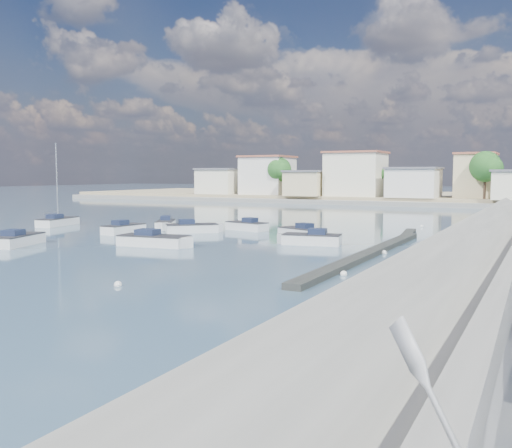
{
  "coord_description": "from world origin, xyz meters",
  "views": [
    {
      "loc": [
        17.67,
        -27.27,
        5.49
      ],
      "look_at": [
        -3.8,
        14.31,
        1.4
      ],
      "focal_mm": 40.0,
      "sensor_mm": 36.0,
      "label": 1
    }
  ],
  "objects_px": {
    "motorboat_e": "(125,229)",
    "motorboat_h": "(157,241)",
    "motorboat_d": "(309,240)",
    "motorboat_a": "(19,240)",
    "motorboat_g": "(165,225)",
    "motorboat_c": "(245,226)",
    "sailboat": "(59,222)",
    "motorboat_f": "(299,233)",
    "motorboat_b": "(195,229)"
  },
  "relations": [
    {
      "from": "motorboat_a",
      "to": "motorboat_h",
      "type": "bearing_deg",
      "value": 23.82
    },
    {
      "from": "motorboat_f",
      "to": "sailboat",
      "type": "xyz_separation_m",
      "value": [
        -27.38,
        -1.34,
        0.04
      ]
    },
    {
      "from": "motorboat_b",
      "to": "motorboat_d",
      "type": "xyz_separation_m",
      "value": [
        13.0,
        -3.54,
        -0.0
      ]
    },
    {
      "from": "motorboat_c",
      "to": "sailboat",
      "type": "bearing_deg",
      "value": -167.28
    },
    {
      "from": "motorboat_d",
      "to": "motorboat_g",
      "type": "xyz_separation_m",
      "value": [
        -17.74,
        5.36,
        0.0
      ]
    },
    {
      "from": "motorboat_e",
      "to": "motorboat_h",
      "type": "relative_size",
      "value": 0.79
    },
    {
      "from": "motorboat_a",
      "to": "motorboat_b",
      "type": "distance_m",
      "value": 15.79
    },
    {
      "from": "motorboat_g",
      "to": "motorboat_e",
      "type": "bearing_deg",
      "value": -97.3
    },
    {
      "from": "motorboat_e",
      "to": "sailboat",
      "type": "xyz_separation_m",
      "value": [
        -11.68,
        3.09,
        0.04
      ]
    },
    {
      "from": "motorboat_e",
      "to": "sailboat",
      "type": "bearing_deg",
      "value": 165.16
    },
    {
      "from": "motorboat_c",
      "to": "sailboat",
      "type": "xyz_separation_m",
      "value": [
        -20.23,
        -4.57,
        0.04
      ]
    },
    {
      "from": "motorboat_c",
      "to": "motorboat_h",
      "type": "relative_size",
      "value": 0.8
    },
    {
      "from": "motorboat_b",
      "to": "sailboat",
      "type": "distance_m",
      "value": 17.1
    },
    {
      "from": "motorboat_c",
      "to": "motorboat_g",
      "type": "relative_size",
      "value": 1.08
    },
    {
      "from": "motorboat_g",
      "to": "motorboat_b",
      "type": "bearing_deg",
      "value": -20.96
    },
    {
      "from": "motorboat_d",
      "to": "sailboat",
      "type": "distance_m",
      "value": 30.25
    },
    {
      "from": "motorboat_e",
      "to": "motorboat_f",
      "type": "height_order",
      "value": "same"
    },
    {
      "from": "sailboat",
      "to": "motorboat_e",
      "type": "bearing_deg",
      "value": -14.84
    },
    {
      "from": "motorboat_e",
      "to": "motorboat_b",
      "type": "bearing_deg",
      "value": 32.6
    },
    {
      "from": "motorboat_e",
      "to": "motorboat_g",
      "type": "height_order",
      "value": "same"
    },
    {
      "from": "motorboat_c",
      "to": "motorboat_e",
      "type": "xyz_separation_m",
      "value": [
        -8.55,
        -7.66,
        -0.0
      ]
    },
    {
      "from": "motorboat_f",
      "to": "motorboat_c",
      "type": "bearing_deg",
      "value": 155.72
    },
    {
      "from": "motorboat_b",
      "to": "motorboat_c",
      "type": "height_order",
      "value": "same"
    },
    {
      "from": "motorboat_c",
      "to": "motorboat_e",
      "type": "bearing_deg",
      "value": -138.15
    },
    {
      "from": "motorboat_e",
      "to": "motorboat_h",
      "type": "xyz_separation_m",
      "value": [
        8.48,
        -6.35,
        0.0
      ]
    },
    {
      "from": "motorboat_g",
      "to": "motorboat_h",
      "type": "height_order",
      "value": "same"
    },
    {
      "from": "motorboat_b",
      "to": "motorboat_d",
      "type": "distance_m",
      "value": 13.47
    },
    {
      "from": "motorboat_d",
      "to": "motorboat_f",
      "type": "bearing_deg",
      "value": 120.94
    },
    {
      "from": "motorboat_d",
      "to": "motorboat_h",
      "type": "bearing_deg",
      "value": -147.72
    },
    {
      "from": "motorboat_e",
      "to": "motorboat_g",
      "type": "bearing_deg",
      "value": 82.7
    },
    {
      "from": "motorboat_a",
      "to": "motorboat_e",
      "type": "xyz_separation_m",
      "value": [
        1.47,
        10.74,
        -0.0
      ]
    },
    {
      "from": "motorboat_g",
      "to": "motorboat_d",
      "type": "bearing_deg",
      "value": -16.8
    },
    {
      "from": "motorboat_c",
      "to": "sailboat",
      "type": "distance_m",
      "value": 20.74
    },
    {
      "from": "motorboat_a",
      "to": "motorboat_g",
      "type": "distance_m",
      "value": 16.16
    },
    {
      "from": "motorboat_f",
      "to": "motorboat_g",
      "type": "relative_size",
      "value": 1.05
    },
    {
      "from": "motorboat_b",
      "to": "sailboat",
      "type": "relative_size",
      "value": 0.54
    },
    {
      "from": "motorboat_c",
      "to": "motorboat_h",
      "type": "xyz_separation_m",
      "value": [
        -0.07,
        -14.01,
        -0.0
      ]
    },
    {
      "from": "motorboat_a",
      "to": "motorboat_b",
      "type": "xyz_separation_m",
      "value": [
        6.89,
        14.21,
        -0.0
      ]
    },
    {
      "from": "motorboat_d",
      "to": "motorboat_e",
      "type": "bearing_deg",
      "value": 179.76
    },
    {
      "from": "motorboat_d",
      "to": "motorboat_a",
      "type": "bearing_deg",
      "value": -151.79
    },
    {
      "from": "motorboat_c",
      "to": "motorboat_f",
      "type": "relative_size",
      "value": 1.03
    },
    {
      "from": "motorboat_d",
      "to": "motorboat_e",
      "type": "relative_size",
      "value": 1.05
    },
    {
      "from": "motorboat_g",
      "to": "sailboat",
      "type": "bearing_deg",
      "value": -169.97
    },
    {
      "from": "motorboat_h",
      "to": "sailboat",
      "type": "xyz_separation_m",
      "value": [
        -20.15,
        9.44,
        0.04
      ]
    },
    {
      "from": "motorboat_a",
      "to": "sailboat",
      "type": "height_order",
      "value": "sailboat"
    },
    {
      "from": "motorboat_a",
      "to": "motorboat_g",
      "type": "bearing_deg",
      "value": 82.37
    },
    {
      "from": "motorboat_f",
      "to": "sailboat",
      "type": "bearing_deg",
      "value": -177.21
    },
    {
      "from": "motorboat_d",
      "to": "sailboat",
      "type": "height_order",
      "value": "sailboat"
    },
    {
      "from": "sailboat",
      "to": "motorboat_b",
      "type": "bearing_deg",
      "value": 1.24
    },
    {
      "from": "motorboat_g",
      "to": "motorboat_a",
      "type": "bearing_deg",
      "value": -97.63
    }
  ]
}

